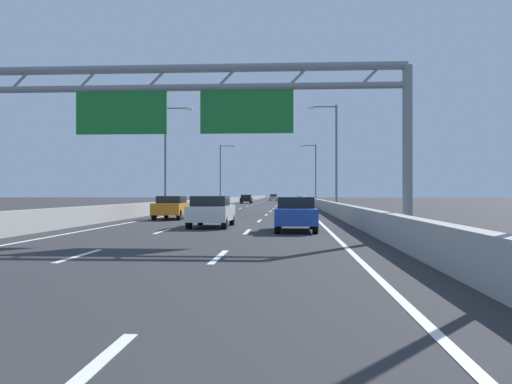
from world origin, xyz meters
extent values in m
plane|color=#2D2D30|center=(0.00, 100.00, 0.00)|extent=(260.00, 260.00, 0.00)
cube|color=white|center=(-1.80, 12.50, 0.01)|extent=(0.16, 3.00, 0.01)
cube|color=white|center=(-1.80, 21.50, 0.01)|extent=(0.16, 3.00, 0.01)
cube|color=white|center=(-1.80, 30.50, 0.01)|extent=(0.16, 3.00, 0.01)
cube|color=white|center=(-1.80, 39.50, 0.01)|extent=(0.16, 3.00, 0.01)
cube|color=white|center=(-1.80, 48.50, 0.01)|extent=(0.16, 3.00, 0.01)
cube|color=white|center=(-1.80, 57.50, 0.01)|extent=(0.16, 3.00, 0.01)
cube|color=white|center=(-1.80, 66.50, 0.01)|extent=(0.16, 3.00, 0.01)
cube|color=white|center=(-1.80, 75.50, 0.01)|extent=(0.16, 3.00, 0.01)
cube|color=white|center=(-1.80, 84.50, 0.01)|extent=(0.16, 3.00, 0.01)
cube|color=white|center=(-1.80, 93.50, 0.01)|extent=(0.16, 3.00, 0.01)
cube|color=white|center=(-1.80, 102.50, 0.01)|extent=(0.16, 3.00, 0.01)
cube|color=white|center=(-1.80, 111.50, 0.01)|extent=(0.16, 3.00, 0.01)
cube|color=white|center=(-1.80, 120.50, 0.01)|extent=(0.16, 3.00, 0.01)
cube|color=white|center=(-1.80, 129.50, 0.01)|extent=(0.16, 3.00, 0.01)
cube|color=white|center=(-1.80, 138.50, 0.01)|extent=(0.16, 3.00, 0.01)
cube|color=white|center=(-1.80, 147.50, 0.01)|extent=(0.16, 3.00, 0.01)
cube|color=white|center=(-1.80, 156.50, 0.01)|extent=(0.16, 3.00, 0.01)
cube|color=white|center=(1.80, 3.50, 0.01)|extent=(0.16, 3.00, 0.01)
cube|color=white|center=(1.80, 12.50, 0.01)|extent=(0.16, 3.00, 0.01)
cube|color=white|center=(1.80, 21.50, 0.01)|extent=(0.16, 3.00, 0.01)
cube|color=white|center=(1.80, 30.50, 0.01)|extent=(0.16, 3.00, 0.01)
cube|color=white|center=(1.80, 39.50, 0.01)|extent=(0.16, 3.00, 0.01)
cube|color=white|center=(1.80, 48.50, 0.01)|extent=(0.16, 3.00, 0.01)
cube|color=white|center=(1.80, 57.50, 0.01)|extent=(0.16, 3.00, 0.01)
cube|color=white|center=(1.80, 66.50, 0.01)|extent=(0.16, 3.00, 0.01)
cube|color=white|center=(1.80, 75.50, 0.01)|extent=(0.16, 3.00, 0.01)
cube|color=white|center=(1.80, 84.50, 0.01)|extent=(0.16, 3.00, 0.01)
cube|color=white|center=(1.80, 93.50, 0.01)|extent=(0.16, 3.00, 0.01)
cube|color=white|center=(1.80, 102.50, 0.01)|extent=(0.16, 3.00, 0.01)
cube|color=white|center=(1.80, 111.50, 0.01)|extent=(0.16, 3.00, 0.01)
cube|color=white|center=(1.80, 120.50, 0.01)|extent=(0.16, 3.00, 0.01)
cube|color=white|center=(1.80, 129.50, 0.01)|extent=(0.16, 3.00, 0.01)
cube|color=white|center=(1.80, 138.50, 0.01)|extent=(0.16, 3.00, 0.01)
cube|color=white|center=(1.80, 147.50, 0.01)|extent=(0.16, 3.00, 0.01)
cube|color=white|center=(1.80, 156.50, 0.01)|extent=(0.16, 3.00, 0.01)
cube|color=white|center=(-5.25, 88.00, 0.01)|extent=(0.16, 176.00, 0.01)
cube|color=white|center=(5.25, 88.00, 0.01)|extent=(0.16, 176.00, 0.01)
cube|color=#9E9E99|center=(-6.90, 110.00, 0.47)|extent=(0.45, 220.00, 0.95)
cube|color=#9E9E99|center=(6.90, 110.00, 0.47)|extent=(0.45, 220.00, 0.95)
cylinder|color=gray|center=(7.79, 18.58, 3.10)|extent=(0.36, 0.36, 6.20)
cylinder|color=gray|center=(0.00, 18.58, 6.20)|extent=(15.58, 0.32, 0.32)
cylinder|color=gray|center=(0.00, 18.58, 5.50)|extent=(15.58, 0.26, 0.26)
cylinder|color=gray|center=(-6.49, 18.58, 5.85)|extent=(0.74, 0.10, 0.74)
cylinder|color=gray|center=(-3.90, 18.58, 5.85)|extent=(0.74, 0.10, 0.74)
cylinder|color=gray|center=(-1.30, 18.58, 5.85)|extent=(0.74, 0.10, 0.74)
cylinder|color=gray|center=(1.30, 18.58, 5.85)|extent=(0.74, 0.10, 0.74)
cylinder|color=gray|center=(3.90, 18.58, 5.85)|extent=(0.74, 0.10, 0.74)
cylinder|color=gray|center=(6.49, 18.58, 5.85)|extent=(0.74, 0.10, 0.74)
cube|color=#19752D|center=(-2.63, 18.58, 4.60)|extent=(3.40, 0.12, 1.60)
cube|color=#19752D|center=(2.02, 18.58, 4.60)|extent=(3.40, 0.12, 1.60)
cylinder|color=slate|center=(-7.70, 47.22, 4.75)|extent=(0.20, 0.20, 9.50)
cylinder|color=slate|center=(-6.60, 47.22, 9.35)|extent=(2.20, 0.12, 0.12)
cube|color=#F2EAC6|center=(-5.50, 47.22, 9.25)|extent=(0.56, 0.28, 0.20)
cylinder|color=slate|center=(7.70, 47.22, 4.75)|extent=(0.20, 0.20, 9.50)
cylinder|color=slate|center=(6.60, 47.22, 9.35)|extent=(2.20, 0.12, 0.12)
cube|color=#F2EAC6|center=(5.50, 47.22, 9.25)|extent=(0.56, 0.28, 0.20)
cylinder|color=slate|center=(-7.70, 85.79, 4.75)|extent=(0.20, 0.20, 9.50)
cylinder|color=slate|center=(-6.60, 85.79, 9.35)|extent=(2.20, 0.12, 0.12)
cube|color=#F2EAC6|center=(-5.50, 85.79, 9.25)|extent=(0.56, 0.28, 0.20)
cylinder|color=slate|center=(7.70, 85.79, 4.75)|extent=(0.20, 0.20, 9.50)
cylinder|color=slate|center=(6.60, 85.79, 9.35)|extent=(2.20, 0.12, 0.12)
cube|color=#F2EAC6|center=(5.50, 85.79, 9.25)|extent=(0.56, 0.28, 0.20)
cube|color=silver|center=(-0.15, 24.62, 0.67)|extent=(1.83, 4.24, 0.70)
cube|color=black|center=(-0.15, 24.21, 1.25)|extent=(1.61, 1.97, 0.47)
cylinder|color=black|center=(-0.96, 26.19, 0.32)|extent=(0.22, 0.64, 0.64)
cylinder|color=black|center=(0.65, 26.19, 0.32)|extent=(0.22, 0.64, 0.64)
cylinder|color=black|center=(-0.96, 23.05, 0.32)|extent=(0.22, 0.64, 0.64)
cylinder|color=black|center=(0.65, 23.05, 0.32)|extent=(0.22, 0.64, 0.64)
cube|color=#2347AD|center=(3.84, 22.13, 0.65)|extent=(1.72, 4.27, 0.66)
cube|color=black|center=(3.84, 22.21, 1.22)|extent=(1.52, 1.95, 0.47)
cylinder|color=black|center=(3.09, 23.72, 0.32)|extent=(0.22, 0.64, 0.64)
cylinder|color=black|center=(4.59, 23.72, 0.32)|extent=(0.22, 0.64, 0.64)
cylinder|color=black|center=(3.09, 20.54, 0.32)|extent=(0.22, 0.64, 0.64)
cylinder|color=black|center=(4.59, 20.54, 0.32)|extent=(0.22, 0.64, 0.64)
cube|color=black|center=(-3.66, 88.04, 0.64)|extent=(1.81, 4.30, 0.65)
cube|color=black|center=(-3.66, 87.80, 1.21)|extent=(1.59, 1.90, 0.48)
cylinder|color=black|center=(-4.46, 89.64, 0.32)|extent=(0.22, 0.64, 0.64)
cylinder|color=black|center=(-2.87, 89.64, 0.32)|extent=(0.22, 0.64, 0.64)
cylinder|color=black|center=(-4.46, 86.44, 0.32)|extent=(0.22, 0.64, 0.64)
cylinder|color=black|center=(-2.87, 86.44, 0.32)|extent=(0.22, 0.64, 0.64)
cube|color=orange|center=(-3.82, 32.58, 0.67)|extent=(1.74, 4.33, 0.70)
cube|color=black|center=(-3.82, 32.35, 1.24)|extent=(1.53, 1.95, 0.44)
cylinder|color=black|center=(-4.58, 34.20, 0.32)|extent=(0.22, 0.64, 0.64)
cylinder|color=black|center=(-3.06, 34.20, 0.32)|extent=(0.22, 0.64, 0.64)
cylinder|color=black|center=(-4.58, 30.97, 0.32)|extent=(0.22, 0.64, 0.64)
cylinder|color=black|center=(-3.06, 30.97, 0.32)|extent=(0.22, 0.64, 0.64)
cube|color=#A8ADB2|center=(-0.25, 123.51, 0.66)|extent=(1.74, 4.11, 0.67)
cube|color=black|center=(-0.25, 123.70, 1.24)|extent=(1.53, 1.94, 0.51)
cylinder|color=black|center=(-1.01, 125.01, 0.32)|extent=(0.22, 0.64, 0.64)
cylinder|color=black|center=(0.51, 125.01, 0.32)|extent=(0.22, 0.64, 0.64)
cylinder|color=black|center=(-1.01, 122.00, 0.32)|extent=(0.22, 0.64, 0.64)
cylinder|color=black|center=(0.51, 122.00, 0.32)|extent=(0.22, 0.64, 0.64)
camera|label=1|loc=(3.60, -0.99, 1.59)|focal=37.85mm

